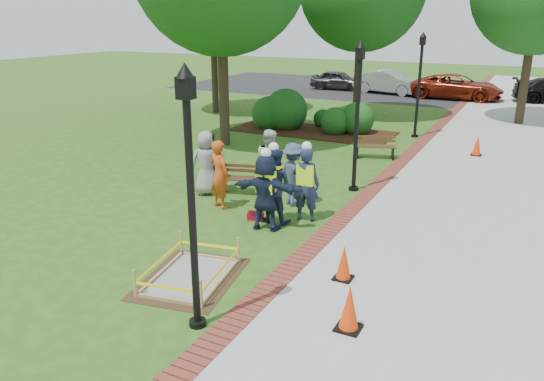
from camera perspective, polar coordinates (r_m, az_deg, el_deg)
The scene contains 31 objects.
ground at distance 11.96m, azimuth -4.77°, elevation -5.83°, with size 100.00×100.00×0.00m, color #285116.
sidewalk at distance 19.87m, azimuth 23.76°, elevation 2.57°, with size 6.00×60.00×0.02m, color #9E9E99.
brick_edging at distance 20.26m, azimuth 14.61°, elevation 3.85°, with size 0.50×60.00×0.03m, color maroon.
mulch_bed at distance 23.50m, azimuth 4.34°, elevation 6.37°, with size 7.00×3.00×0.05m, color #381E0F.
parking_lot at distance 37.02m, azimuth 17.94°, elevation 9.92°, with size 36.00×12.00×0.01m, color black.
wet_concrete_pad at distance 10.49m, azimuth -8.79°, elevation -8.21°, with size 2.08×2.57×0.55m.
bench_near at distance 15.19m, azimuth -3.23°, elevation 0.60°, with size 1.59×0.90×0.82m.
bench_far at distance 19.35m, azimuth 11.02°, elevation 4.15°, with size 1.50×0.90×0.77m.
cone_front at distance 8.83m, azimuth 8.32°, elevation -12.48°, with size 0.41×0.41×0.81m.
cone_back at distance 10.38m, azimuth 7.73°, elevation -7.77°, with size 0.36×0.36×0.72m.
cone_far at distance 20.68m, azimuth 21.19°, elevation 4.49°, with size 0.38×0.38×0.76m.
toolbox at distance 13.30m, azimuth -1.77°, elevation -2.75°, with size 0.40×0.22×0.20m, color maroon.
lamp_near at distance 8.09m, azimuth -8.76°, elevation 0.83°, with size 0.28×0.28×4.26m.
lamp_mid at distance 15.14m, azimuth 9.19°, elevation 8.99°, with size 0.28×0.28×4.26m.
lamp_far at distance 22.83m, azimuth 15.60°, elevation 11.66°, with size 0.28×0.28×4.26m.
shrub_a at distance 24.22m, azimuth -0.31°, elevation 6.73°, with size 1.56×1.56×1.56m, color #144513.
shrub_b at distance 24.17m, azimuth 1.49°, elevation 6.70°, with size 1.93×1.93×1.93m, color #144513.
shrub_c at distance 23.19m, azimuth 6.76°, elevation 6.08°, with size 1.24×1.24×1.24m, color #144513.
shrub_d at distance 23.38m, azimuth 9.05°, elevation 6.08°, with size 1.46×1.46×1.46m, color #144513.
shrub_e at distance 24.65m, azimuth 5.47°, elevation 6.86°, with size 0.87×0.87×0.87m, color #144513.
casual_person_a at distance 15.08m, azimuth -7.06°, elevation 2.94°, with size 0.69×0.64×1.83m.
casual_person_b at distance 13.94m, azimuth -5.66°, elevation 1.72°, with size 0.68×0.56×1.83m.
casual_person_c at distance 15.11m, azimuth -0.23°, elevation 3.16°, with size 0.70×0.65×1.85m.
casual_person_d at distance 15.34m, azimuth -6.54°, elevation 3.10°, with size 0.62×0.46×1.76m.
casual_person_e at distance 14.10m, azimuth 2.32°, elevation 1.72°, with size 0.65×0.59×1.70m.
hivis_worker_a at distance 12.44m, azimuth -0.65°, elevation 0.08°, with size 0.64×0.46×2.00m.
hivis_worker_b at distance 13.00m, azimuth 3.67°, elevation 0.90°, with size 0.65×0.47×2.01m.
hivis_worker_c at distance 12.89m, azimuth 0.17°, elevation 0.78°, with size 0.62×0.42×2.01m.
parked_car_a at distance 37.33m, azimuth 7.14°, elevation 10.71°, with size 4.31×1.88×1.41m, color #2A2A2C.
parked_car_b at distance 35.88m, azimuth 12.40°, elevation 10.13°, with size 4.96×2.16×1.62m, color #95959A.
parked_car_c at distance 34.72m, azimuth 19.13°, elevation 9.29°, with size 4.94×2.15×1.61m, color maroon.
Camera 1 is at (5.80, -9.24, 4.89)m, focal length 35.00 mm.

